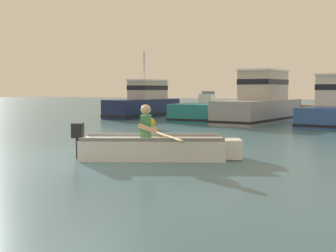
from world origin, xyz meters
TOP-DOWN VIEW (x-y plane):
  - ground_plane at (0.00, 0.00)m, footprint 120.00×120.00m
  - rowboat_with_person at (1.39, 0.74)m, footprint 3.50×2.38m
  - moored_boat_navy at (-6.42, 13.53)m, footprint 2.05×5.28m
  - moored_boat_teal at (-2.58, 12.78)m, footprint 2.25×4.88m
  - moored_boat_grey at (0.27, 12.66)m, footprint 2.61×6.26m
  - mooring_buoy at (-2.45, 7.18)m, footprint 0.44×0.44m

SIDE VIEW (x-z plane):
  - ground_plane at x=0.00m, z-range 0.00..0.00m
  - mooring_buoy at x=-2.45m, z-range 0.00..0.44m
  - rowboat_with_person at x=1.39m, z-range -0.34..0.85m
  - moored_boat_teal at x=-2.58m, z-range -0.31..1.11m
  - moored_boat_navy at x=-6.42m, z-range -1.01..2.55m
  - moored_boat_grey at x=0.27m, z-range -0.32..2.11m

